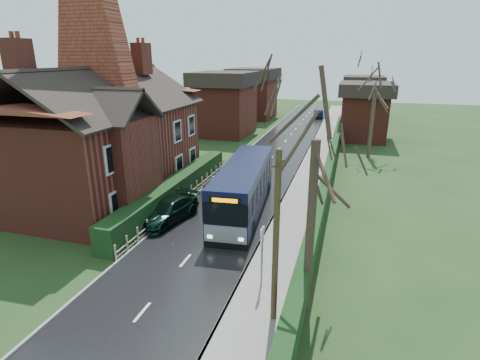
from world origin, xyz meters
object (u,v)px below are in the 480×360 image
(car_green, at_px, (168,211))
(telegraph_pole, at_px, (276,240))
(bus, at_px, (244,188))
(car_silver, at_px, (225,179))
(bus_stop_sign, at_px, (262,248))
(brick_house, at_px, (105,134))

(car_green, bearing_deg, telegraph_pole, -29.62)
(car_green, xyz_separation_m, telegraph_pole, (7.84, -6.94, 2.66))
(telegraph_pole, bearing_deg, bus, 125.11)
(car_silver, distance_m, car_green, 6.63)
(car_green, xyz_separation_m, bus_stop_sign, (6.90, -4.94, 1.17))
(brick_house, relative_size, car_silver, 3.42)
(bus_stop_sign, bearing_deg, bus, 114.44)
(car_silver, height_order, bus_stop_sign, bus_stop_sign)
(brick_house, relative_size, bus, 1.40)
(brick_house, relative_size, car_green, 3.16)
(bus, xyz_separation_m, car_silver, (-2.52, 3.75, -0.81))
(car_silver, bearing_deg, car_green, -91.73)
(car_green, bearing_deg, car_silver, 89.70)
(brick_house, bearing_deg, bus, -0.64)
(car_green, bearing_deg, brick_house, 165.95)
(car_silver, bearing_deg, telegraph_pole, -53.90)
(brick_house, distance_m, car_silver, 8.88)
(car_silver, height_order, car_green, car_silver)
(car_silver, bearing_deg, bus_stop_sign, -53.81)
(car_silver, xyz_separation_m, telegraph_pole, (6.44, -13.41, 2.60))
(car_silver, distance_m, bus_stop_sign, 12.72)
(bus, relative_size, bus_stop_sign, 3.73)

